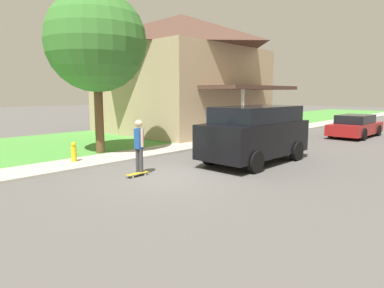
{
  "coord_description": "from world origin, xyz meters",
  "views": [
    {
      "loc": [
        7.77,
        -7.24,
        2.6
      ],
      "look_at": [
        0.02,
        1.02,
        0.9
      ],
      "focal_mm": 32.0,
      "sensor_mm": 36.0,
      "label": 1
    }
  ],
  "objects_px": {
    "skateboarder": "(139,144)",
    "fire_hydrant": "(74,152)",
    "suv_parked": "(255,133)",
    "car_down_street": "(355,126)",
    "skateboard": "(137,174)",
    "lawn_tree_near": "(96,42)"
  },
  "relations": [
    {
      "from": "suv_parked",
      "to": "fire_hydrant",
      "type": "relative_size",
      "value": 6.46
    },
    {
      "from": "car_down_street",
      "to": "fire_hydrant",
      "type": "bearing_deg",
      "value": -107.63
    },
    {
      "from": "car_down_street",
      "to": "fire_hydrant",
      "type": "xyz_separation_m",
      "value": [
        -4.86,
        -15.3,
        -0.19
      ]
    },
    {
      "from": "lawn_tree_near",
      "to": "fire_hydrant",
      "type": "height_order",
      "value": "lawn_tree_near"
    },
    {
      "from": "suv_parked",
      "to": "fire_hydrant",
      "type": "bearing_deg",
      "value": -134.2
    },
    {
      "from": "car_down_street",
      "to": "skateboarder",
      "type": "xyz_separation_m",
      "value": [
        -1.8,
        -14.68,
        0.35
      ]
    },
    {
      "from": "skateboard",
      "to": "lawn_tree_near",
      "type": "bearing_deg",
      "value": 162.74
    },
    {
      "from": "suv_parked",
      "to": "skateboarder",
      "type": "relative_size",
      "value": 2.65
    },
    {
      "from": "lawn_tree_near",
      "to": "car_down_street",
      "type": "distance_m",
      "value": 15.32
    },
    {
      "from": "skateboard",
      "to": "suv_parked",
      "type": "bearing_deg",
      "value": 71.22
    },
    {
      "from": "skateboarder",
      "to": "lawn_tree_near",
      "type": "bearing_deg",
      "value": 164.75
    },
    {
      "from": "fire_hydrant",
      "to": "skateboarder",
      "type": "bearing_deg",
      "value": 11.4
    },
    {
      "from": "skateboard",
      "to": "skateboarder",
      "type": "bearing_deg",
      "value": 122.51
    },
    {
      "from": "skateboard",
      "to": "fire_hydrant",
      "type": "bearing_deg",
      "value": -172.4
    },
    {
      "from": "skateboarder",
      "to": "fire_hydrant",
      "type": "height_order",
      "value": "skateboarder"
    },
    {
      "from": "suv_parked",
      "to": "fire_hydrant",
      "type": "height_order",
      "value": "suv_parked"
    },
    {
      "from": "skateboarder",
      "to": "fire_hydrant",
      "type": "xyz_separation_m",
      "value": [
        -3.06,
        -0.62,
        -0.54
      ]
    },
    {
      "from": "fire_hydrant",
      "to": "suv_parked",
      "type": "bearing_deg",
      "value": 45.8
    },
    {
      "from": "suv_parked",
      "to": "skateboard",
      "type": "xyz_separation_m",
      "value": [
        -1.49,
        -4.39,
        -1.04
      ]
    },
    {
      "from": "lawn_tree_near",
      "to": "suv_parked",
      "type": "xyz_separation_m",
      "value": [
        5.68,
        3.09,
        -3.51
      ]
    },
    {
      "from": "car_down_street",
      "to": "skateboarder",
      "type": "bearing_deg",
      "value": -96.99
    },
    {
      "from": "suv_parked",
      "to": "skateboarder",
      "type": "height_order",
      "value": "suv_parked"
    }
  ]
}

